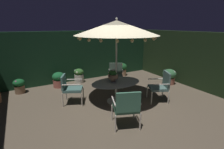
{
  "coord_description": "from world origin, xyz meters",
  "views": [
    {
      "loc": [
        -2.51,
        -4.09,
        2.5
      ],
      "look_at": [
        0.14,
        0.68,
        0.88
      ],
      "focal_mm": 26.84,
      "sensor_mm": 36.0,
      "label": 1
    }
  ],
  "objects_px": {
    "potted_plant_front_corner": "(59,79)",
    "potted_plant_right_near": "(169,76)",
    "patio_chair_north": "(116,73)",
    "patio_chair_east": "(127,106)",
    "patio_chair_southeast": "(161,85)",
    "patio_chair_northeast": "(70,87)",
    "potted_plant_right_far": "(19,85)",
    "centerpiece_planter": "(113,75)",
    "patio_dining_table": "(116,86)",
    "patio_umbrella": "(117,28)",
    "potted_plant_back_right": "(79,75)",
    "potted_plant_back_left": "(122,69)"
  },
  "relations": [
    {
      "from": "centerpiece_planter",
      "to": "potted_plant_back_right",
      "type": "xyz_separation_m",
      "value": [
        -0.39,
        2.43,
        -0.6
      ]
    },
    {
      "from": "centerpiece_planter",
      "to": "potted_plant_front_corner",
      "type": "distance_m",
      "value": 2.71
    },
    {
      "from": "patio_dining_table",
      "to": "centerpiece_planter",
      "type": "distance_m",
      "value": 0.39
    },
    {
      "from": "centerpiece_planter",
      "to": "potted_plant_back_left",
      "type": "relative_size",
      "value": 0.65
    },
    {
      "from": "patio_chair_northeast",
      "to": "potted_plant_front_corner",
      "type": "distance_m",
      "value": 1.77
    },
    {
      "from": "patio_umbrella",
      "to": "potted_plant_back_left",
      "type": "height_order",
      "value": "patio_umbrella"
    },
    {
      "from": "patio_chair_north",
      "to": "potted_plant_back_left",
      "type": "distance_m",
      "value": 1.64
    },
    {
      "from": "potted_plant_right_near",
      "to": "patio_umbrella",
      "type": "bearing_deg",
      "value": -171.75
    },
    {
      "from": "patio_chair_southeast",
      "to": "potted_plant_right_near",
      "type": "relative_size",
      "value": 1.55
    },
    {
      "from": "potted_plant_right_near",
      "to": "patio_dining_table",
      "type": "bearing_deg",
      "value": -171.75
    },
    {
      "from": "potted_plant_right_near",
      "to": "potted_plant_back_right",
      "type": "bearing_deg",
      "value": 148.29
    },
    {
      "from": "centerpiece_planter",
      "to": "patio_chair_southeast",
      "type": "relative_size",
      "value": 0.41
    },
    {
      "from": "patio_chair_northeast",
      "to": "potted_plant_right_far",
      "type": "height_order",
      "value": "patio_chair_northeast"
    },
    {
      "from": "patio_chair_east",
      "to": "potted_plant_right_far",
      "type": "height_order",
      "value": "patio_chair_east"
    },
    {
      "from": "patio_dining_table",
      "to": "patio_chair_north",
      "type": "relative_size",
      "value": 1.73
    },
    {
      "from": "patio_dining_table",
      "to": "potted_plant_right_far",
      "type": "distance_m",
      "value": 3.74
    },
    {
      "from": "potted_plant_front_corner",
      "to": "potted_plant_right_near",
      "type": "relative_size",
      "value": 0.96
    },
    {
      "from": "patio_chair_north",
      "to": "patio_chair_southeast",
      "type": "relative_size",
      "value": 0.95
    },
    {
      "from": "potted_plant_back_left",
      "to": "centerpiece_planter",
      "type": "bearing_deg",
      "value": -127.65
    },
    {
      "from": "patio_chair_southeast",
      "to": "potted_plant_right_far",
      "type": "height_order",
      "value": "patio_chair_southeast"
    },
    {
      "from": "potted_plant_right_near",
      "to": "potted_plant_right_far",
      "type": "relative_size",
      "value": 1.18
    },
    {
      "from": "centerpiece_planter",
      "to": "patio_chair_east",
      "type": "bearing_deg",
      "value": -107.4
    },
    {
      "from": "patio_chair_southeast",
      "to": "potted_plant_back_left",
      "type": "relative_size",
      "value": 1.59
    },
    {
      "from": "patio_umbrella",
      "to": "potted_plant_back_right",
      "type": "bearing_deg",
      "value": 100.12
    },
    {
      "from": "patio_dining_table",
      "to": "potted_plant_right_near",
      "type": "bearing_deg",
      "value": 8.25
    },
    {
      "from": "patio_chair_north",
      "to": "potted_plant_back_right",
      "type": "xyz_separation_m",
      "value": [
        -1.2,
        1.22,
        -0.25
      ]
    },
    {
      "from": "patio_umbrella",
      "to": "potted_plant_back_left",
      "type": "xyz_separation_m",
      "value": [
        1.82,
        2.54,
        -2.07
      ]
    },
    {
      "from": "potted_plant_back_right",
      "to": "potted_plant_right_near",
      "type": "bearing_deg",
      "value": -31.71
    },
    {
      "from": "potted_plant_back_right",
      "to": "patio_chair_southeast",
      "type": "bearing_deg",
      "value": -60.33
    },
    {
      "from": "patio_chair_southeast",
      "to": "centerpiece_planter",
      "type": "bearing_deg",
      "value": 151.6
    },
    {
      "from": "patio_chair_north",
      "to": "patio_chair_east",
      "type": "relative_size",
      "value": 0.95
    },
    {
      "from": "patio_chair_north",
      "to": "patio_chair_southeast",
      "type": "bearing_deg",
      "value": -72.69
    },
    {
      "from": "patio_umbrella",
      "to": "patio_chair_east",
      "type": "distance_m",
      "value": 2.37
    },
    {
      "from": "potted_plant_front_corner",
      "to": "potted_plant_right_near",
      "type": "distance_m",
      "value": 4.75
    },
    {
      "from": "patio_dining_table",
      "to": "patio_chair_east",
      "type": "height_order",
      "value": "patio_chair_east"
    },
    {
      "from": "potted_plant_right_near",
      "to": "potted_plant_back_right",
      "type": "xyz_separation_m",
      "value": [
        -3.4,
        2.1,
        -0.02
      ]
    },
    {
      "from": "patio_umbrella",
      "to": "potted_plant_front_corner",
      "type": "distance_m",
      "value": 3.46
    },
    {
      "from": "patio_chair_northeast",
      "to": "potted_plant_front_corner",
      "type": "xyz_separation_m",
      "value": [
        0.01,
        1.76,
        -0.24
      ]
    },
    {
      "from": "patio_umbrella",
      "to": "centerpiece_planter",
      "type": "bearing_deg",
      "value": 119.03
    },
    {
      "from": "patio_chair_north",
      "to": "potted_plant_right_near",
      "type": "distance_m",
      "value": 2.38
    },
    {
      "from": "centerpiece_planter",
      "to": "potted_plant_right_near",
      "type": "xyz_separation_m",
      "value": [
        3.01,
        0.32,
        -0.58
      ]
    },
    {
      "from": "patio_chair_southeast",
      "to": "potted_plant_back_right",
      "type": "distance_m",
      "value": 3.69
    },
    {
      "from": "potted_plant_back_left",
      "to": "potted_plant_right_far",
      "type": "xyz_separation_m",
      "value": [
        -4.65,
        -0.12,
        -0.04
      ]
    },
    {
      "from": "potted_plant_front_corner",
      "to": "potted_plant_back_left",
      "type": "bearing_deg",
      "value": 2.63
    },
    {
      "from": "patio_dining_table",
      "to": "patio_chair_east",
      "type": "bearing_deg",
      "value": -110.66
    },
    {
      "from": "patio_chair_southeast",
      "to": "patio_chair_northeast",
      "type": "bearing_deg",
      "value": 154.56
    },
    {
      "from": "potted_plant_front_corner",
      "to": "potted_plant_back_left",
      "type": "height_order",
      "value": "potted_plant_back_left"
    },
    {
      "from": "patio_chair_northeast",
      "to": "patio_chair_southeast",
      "type": "distance_m",
      "value": 3.04
    },
    {
      "from": "patio_chair_southeast",
      "to": "potted_plant_back_left",
      "type": "distance_m",
      "value": 3.25
    },
    {
      "from": "potted_plant_front_corner",
      "to": "potted_plant_right_far",
      "type": "relative_size",
      "value": 1.13
    }
  ]
}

